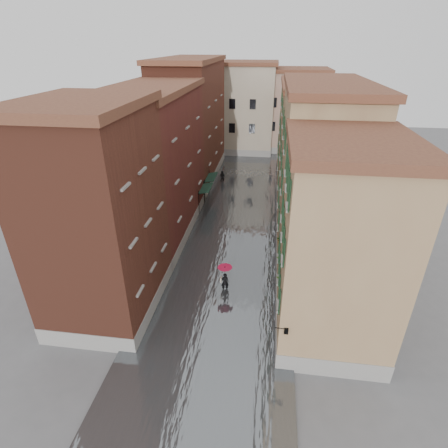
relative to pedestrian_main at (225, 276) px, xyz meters
The scene contains 16 objects.
ground 1.46m from the pedestrian_main, 123.54° to the right, with size 120.00×120.00×0.00m, color #5C5C5E.
floodwater 12.57m from the pedestrian_main, 91.49° to the left, with size 10.00×60.00×0.20m, color #51565A.
building_left_near 9.30m from the pedestrian_main, 161.22° to the right, with size 6.00×8.00×13.00m, color brown.
building_left_mid 12.26m from the pedestrian_main, 130.72° to the left, with size 6.00×14.00×12.50m, color #58261B.
building_left_far 25.27m from the pedestrian_main, 107.30° to the left, with size 6.00×16.00×14.00m, color brown.
building_right_near 8.38m from the pedestrian_main, 20.46° to the right, with size 6.00×8.00×11.50m, color #9B7550.
building_right_mid 11.99m from the pedestrian_main, 51.89° to the left, with size 6.00×14.00×13.00m, color tan.
building_right_far 24.84m from the pedestrian_main, 74.15° to the left, with size 6.00×16.00×11.50m, color #9B7550.
building_end_cream 38.01m from the pedestrian_main, 95.07° to the left, with size 12.00×9.00×13.00m, color #BBAF94.
building_end_pink 40.19m from the pedestrian_main, 81.83° to the left, with size 10.00×9.00×12.00m, color tan.
awning_near 13.88m from the pedestrian_main, 106.00° to the left, with size 1.09×2.88×2.80m.
awning_far 17.09m from the pedestrian_main, 102.91° to the left, with size 1.09×3.13×2.80m.
wall_lantern 7.81m from the pedestrian_main, 58.32° to the right, with size 0.71×0.22×0.35m.
window_planters 4.38m from the pedestrian_main, ahead, with size 0.59×5.62×0.84m.
pedestrian_main is the anchor object (origin of this frame).
pedestrian_far 21.92m from the pedestrian_main, 98.35° to the left, with size 0.78×0.61×1.60m, color black.
Camera 1 is at (2.99, -19.56, 16.08)m, focal length 28.00 mm.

